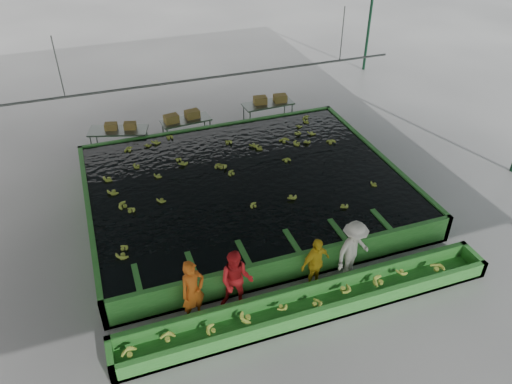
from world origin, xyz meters
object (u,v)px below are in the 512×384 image
object	(u,v)px
packing_table_left	(120,141)
box_stack_left	(121,129)
box_stack_mid	(182,120)
worker_d	(353,250)
box_stack_right	(270,102)
worker_b	(236,281)
worker_c	(315,263)
sorting_trough	(311,304)
packing_table_mid	(187,130)
packing_table_right	(268,114)
flotation_tank	(246,189)
worker_a	(193,291)

from	to	relation	value
packing_table_left	box_stack_left	size ratio (longest dim) A/B	1.88
box_stack_left	box_stack_mid	world-z (taller)	box_stack_left
box_stack_left	box_stack_mid	size ratio (longest dim) A/B	0.81
worker_d	box_stack_right	bearing A→B (deg)	61.87
worker_b	worker_c	xyz separation A→B (m)	(2.16, 0.00, -0.09)
worker_d	box_stack_right	xyz separation A→B (m)	(1.21, 9.31, 0.05)
sorting_trough	box_stack_mid	bearing A→B (deg)	95.75
worker_b	worker_d	bearing A→B (deg)	23.66
packing_table_mid	packing_table_right	distance (m)	3.54
worker_b	box_stack_right	world-z (taller)	worker_b
worker_b	box_stack_right	distance (m)	10.33
packing_table_mid	box_stack_mid	size ratio (longest dim) A/B	1.37
box_stack_left	flotation_tank	bearing A→B (deg)	-54.06
packing_table_right	box_stack_mid	distance (m)	3.70
worker_b	packing_table_right	bearing A→B (deg)	88.48
flotation_tank	box_stack_right	world-z (taller)	box_stack_right
packing_table_left	box_stack_left	distance (m)	0.51
worker_b	worker_c	size ratio (longest dim) A/B	1.12
box_stack_right	packing_table_mid	bearing A→B (deg)	-176.43
worker_b	worker_d	world-z (taller)	worker_d
packing_table_left	packing_table_right	distance (m)	6.17
box_stack_left	packing_table_mid	bearing A→B (deg)	3.14
worker_a	worker_c	bearing A→B (deg)	-21.05
flotation_tank	worker_c	bearing A→B (deg)	-83.84
worker_b	worker_c	bearing A→B (deg)	23.66
packing_table_mid	box_stack_right	bearing A→B (deg)	3.57
worker_c	box_stack_right	world-z (taller)	worker_c
worker_c	box_stack_left	xyz separation A→B (m)	(-3.84, 8.95, 0.20)
sorting_trough	box_stack_right	xyz separation A→B (m)	(2.78, 10.11, 0.71)
worker_c	box_stack_mid	world-z (taller)	worker_c
worker_a	packing_table_right	world-z (taller)	worker_a
box_stack_left	box_stack_right	distance (m)	6.16
worker_a	worker_b	size ratio (longest dim) A/B	1.02
worker_a	worker_b	bearing A→B (deg)	-21.05
sorting_trough	box_stack_left	bearing A→B (deg)	109.08
worker_b	sorting_trough	bearing A→B (deg)	-1.59
sorting_trough	packing_table_mid	size ratio (longest dim) A/B	5.16
packing_table_left	box_stack_mid	bearing A→B (deg)	4.55
sorting_trough	worker_a	bearing A→B (deg)	164.03
worker_c	worker_d	bearing A→B (deg)	-15.43
worker_c	packing_table_mid	size ratio (longest dim) A/B	0.81
packing_table_mid	box_stack_right	distance (m)	3.68
sorting_trough	box_stack_mid	distance (m)	9.99
packing_table_left	box_stack_mid	distance (m)	2.53
packing_table_right	worker_c	bearing A→B (deg)	-103.37
sorting_trough	worker_b	world-z (taller)	worker_b
box_stack_left	worker_a	bearing A→B (deg)	-86.32
packing_table_left	worker_b	bearing A→B (deg)	-78.65
flotation_tank	sorting_trough	size ratio (longest dim) A/B	1.00
worker_a	packing_table_right	bearing A→B (deg)	38.47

